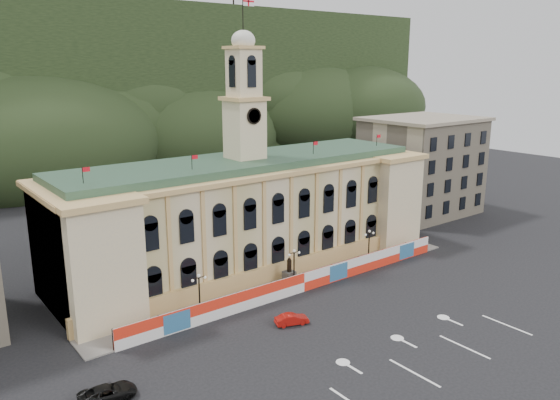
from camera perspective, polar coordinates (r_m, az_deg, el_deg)
ground at (r=61.50m, az=11.78°, el=-13.75°), size 260.00×260.00×0.00m
lane_markings at (r=58.82m, az=15.59°, el=-15.35°), size 26.00×10.00×0.02m
hill_ridge at (r=162.53m, az=-22.85°, el=9.79°), size 230.00×80.00×64.00m
city_hall at (r=77.98m, az=-3.43°, el=-1.26°), size 56.20×17.60×37.10m
side_building_right at (r=109.17m, az=14.57°, el=3.51°), size 21.00×17.00×18.60m
hoarding_fence at (r=70.65m, az=2.50°, el=-8.56°), size 50.00×0.44×2.50m
pavement at (r=72.97m, az=1.09°, el=-8.78°), size 56.00×5.50×0.16m
statue at (r=72.73m, az=0.97°, el=-7.92°), size 1.40×1.40×3.72m
lamp_left at (r=64.06m, az=-8.43°, el=-9.38°), size 1.96×0.44×5.15m
lamp_center at (r=71.32m, az=1.48°, el=-6.75°), size 1.96×0.44×5.15m
lamp_right at (r=80.39m, az=9.28°, el=-4.51°), size 1.96×0.44×5.15m
red_sedan at (r=62.42m, az=1.23°, el=-12.36°), size 3.69×4.62×1.25m
black_suv at (r=52.25m, az=-17.56°, el=-18.66°), size 3.54×5.54×1.38m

